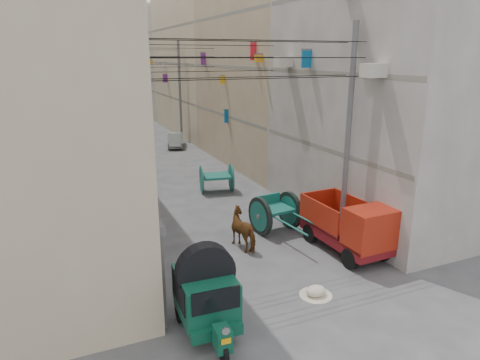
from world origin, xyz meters
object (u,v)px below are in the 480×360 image
feed_sack (316,291)px  horse (245,229)px  tonga_cart (275,212)px  distant_car_grey (176,140)px  second_cart (216,178)px  auto_rickshaw (206,293)px  mini_truck (353,230)px  distant_car_white (135,158)px  distant_car_green (108,114)px

feed_sack → horse: horse is taller
tonga_cart → distant_car_grey: (0.73, 17.93, -0.27)m
second_cart → auto_rickshaw: bearing=-100.3°
mini_truck → distant_car_white: size_ratio=1.15×
feed_sack → distant_car_white: distant_car_white is taller
second_cart → feed_sack: (-0.83, -10.66, -0.62)m
horse → second_cart: bearing=-112.7°
tonga_cart → mini_truck: 3.39m
mini_truck → distant_car_green: mini_truck is taller
tonga_cart → distant_car_white: tonga_cart is taller
mini_truck → distant_car_grey: (-0.73, 20.98, -0.43)m
horse → distant_car_white: horse is taller
second_cart → feed_sack: bearing=-83.1°
distant_car_grey → distant_car_green: 18.05m
tonga_cart → distant_car_green: (-2.22, 35.74, -0.25)m
auto_rickshaw → tonga_cart: size_ratio=0.75×
tonga_cart → mini_truck: size_ratio=0.97×
distant_car_white → distant_car_green: (1.03, 22.59, 0.01)m
tonga_cart → distant_car_white: (-3.26, 13.15, -0.26)m
auto_rickshaw → second_cart: (4.35, 10.94, -0.31)m
mini_truck → second_cart: (-1.81, 8.89, -0.19)m
mini_truck → distant_car_white: (-4.72, 16.20, -0.43)m
tonga_cart → second_cart: tonga_cart is taller
mini_truck → distant_car_grey: size_ratio=1.12×
second_cart → distant_car_white: (-2.90, 7.31, -0.23)m
horse → distant_car_grey: bearing=-108.6°
tonga_cart → distant_car_green: size_ratio=0.93×
mini_truck → feed_sack: size_ratio=5.91×
second_cart → feed_sack: size_ratio=3.08×
feed_sack → distant_car_grey: 22.84m
tonga_cart → mini_truck: mini_truck is taller
second_cart → distant_car_green: bearing=105.0°
auto_rickshaw → mini_truck: mini_truck is taller
auto_rickshaw → feed_sack: size_ratio=4.31×
horse → distant_car_grey: 18.99m
distant_car_green → horse: bearing=86.6°
auto_rickshaw → distant_car_white: size_ratio=0.84×
auto_rickshaw → distant_car_green: auto_rickshaw is taller
mini_truck → distant_car_white: bearing=104.7°
distant_car_green → auto_rickshaw: bearing=82.3°
second_cart → tonga_cart: bearing=-75.2°
distant_car_green → mini_truck: bearing=91.2°
tonga_cart → mini_truck: (1.46, -3.05, 0.16)m
distant_car_white → mini_truck: bearing=122.1°
horse → distant_car_green: horse is taller
mini_truck → distant_car_green: 38.97m
feed_sack → mini_truck: bearing=33.7°
tonga_cart → horse: 1.95m
auto_rickshaw → tonga_cart: auto_rickshaw is taller
mini_truck → horse: (-3.19, 2.15, -0.26)m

